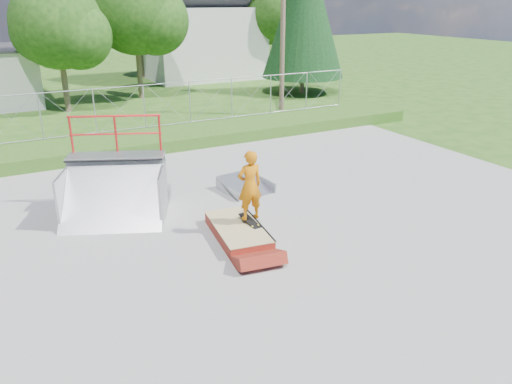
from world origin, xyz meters
TOP-DOWN VIEW (x-y plane):
  - ground at (0.00, 0.00)m, footprint 120.00×120.00m
  - concrete_pad at (0.00, 0.00)m, footprint 20.00×16.00m
  - grass_berm at (0.00, 9.50)m, footprint 24.00×3.00m
  - grind_box at (-0.70, 0.34)m, footprint 1.42×2.42m
  - quarter_pipe at (-3.08, 2.95)m, footprint 3.25×3.04m
  - flat_bank_ramp at (0.92, 3.08)m, footprint 1.47×1.55m
  - skateboard at (-0.36, 0.35)m, footprint 0.27×0.81m
  - skater at (-0.36, 0.35)m, footprint 0.65×0.44m
  - chain_link_fence at (0.00, 10.50)m, footprint 20.00×0.06m
  - gable_house at (9.00, 26.00)m, footprint 8.40×6.08m
  - utility_pole at (7.50, 12.00)m, footprint 0.24×0.24m
  - tree_left_near at (-1.75, 17.83)m, footprint 4.76×4.48m
  - tree_center at (2.78, 19.81)m, footprint 5.44×5.12m
  - tree_right_far at (14.27, 23.82)m, footprint 5.10×4.80m
  - tree_back_mid at (5.21, 27.86)m, footprint 4.08×3.84m
  - conifer_tree at (12.00, 17.00)m, footprint 5.04×5.04m

SIDE VIEW (x-z plane):
  - ground at x=0.00m, z-range 0.00..0.00m
  - concrete_pad at x=0.00m, z-range 0.00..0.04m
  - grind_box at x=-0.70m, z-range 0.00..0.34m
  - flat_bank_ramp at x=0.92m, z-range 0.00..0.41m
  - grass_berm at x=0.00m, z-range 0.00..0.50m
  - skateboard at x=-0.36m, z-range 0.32..0.45m
  - skater at x=-0.36m, z-range 0.38..2.13m
  - quarter_pipe at x=-3.08m, z-range 0.00..2.60m
  - chain_link_fence at x=0.00m, z-range 0.50..2.30m
  - tree_back_mid at x=5.21m, z-range 0.78..6.48m
  - gable_house at x=9.00m, z-range -0.63..8.31m
  - utility_pole at x=7.50m, z-range 0.00..8.00m
  - tree_left_near at x=-1.75m, z-range 0.91..7.56m
  - tree_right_far at x=14.27m, z-range 0.98..8.10m
  - tree_center at x=2.78m, z-range 1.05..8.65m
  - conifer_tree at x=12.00m, z-range 0.50..9.60m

